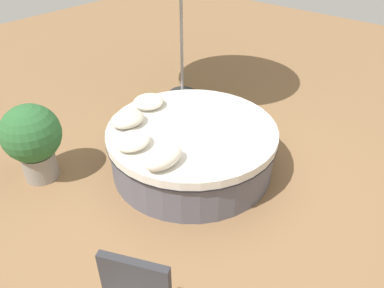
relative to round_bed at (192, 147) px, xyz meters
name	(u,v)px	position (x,y,z in m)	size (l,w,h in m)	color
ground_plane	(192,167)	(0.00, 0.00, -0.31)	(16.00, 16.00, 0.00)	olive
round_bed	(192,147)	(0.00, 0.00, 0.00)	(2.11, 2.11, 0.61)	#595966
throw_pillow_0	(149,102)	(-0.03, -0.78, 0.37)	(0.42, 0.39, 0.15)	silver
throw_pillow_1	(127,119)	(0.45, -0.66, 0.38)	(0.45, 0.37, 0.15)	beige
throw_pillow_2	(132,141)	(0.74, -0.25, 0.38)	(0.43, 0.37, 0.15)	silver
throw_pillow_3	(163,157)	(0.76, 0.25, 0.39)	(0.49, 0.29, 0.19)	silver
planter	(32,138)	(1.37, -1.32, 0.27)	(0.70, 0.70, 1.00)	gray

